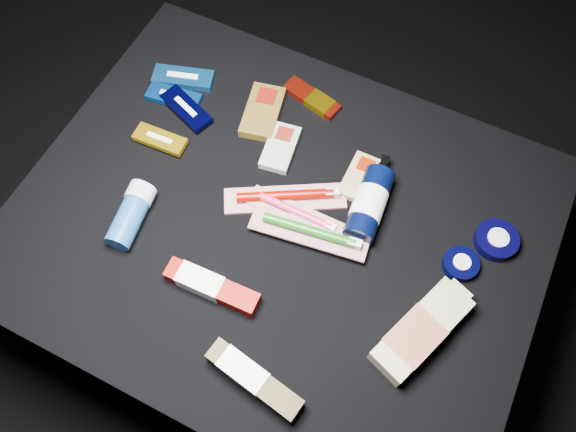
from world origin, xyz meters
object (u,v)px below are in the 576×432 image
at_px(lotion_bottle, 369,204).
at_px(deodorant_stick, 131,214).
at_px(bodywash_bottle, 420,332).
at_px(toothpaste_carton_red, 208,285).

xyz_separation_m(lotion_bottle, deodorant_stick, (-0.39, -0.21, -0.00)).
xyz_separation_m(bodywash_bottle, toothpaste_carton_red, (-0.36, -0.08, -0.00)).
bearing_deg(deodorant_stick, lotion_bottle, 19.89).
relative_size(bodywash_bottle, toothpaste_carton_red, 1.20).
bearing_deg(bodywash_bottle, toothpaste_carton_red, -146.40).
bearing_deg(lotion_bottle, bodywash_bottle, -52.24).
xyz_separation_m(lotion_bottle, bodywash_bottle, (0.17, -0.18, -0.01)).
height_order(bodywash_bottle, toothpaste_carton_red, bodywash_bottle).
relative_size(deodorant_stick, toothpaste_carton_red, 0.75).
bearing_deg(lotion_bottle, toothpaste_carton_red, -131.25).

